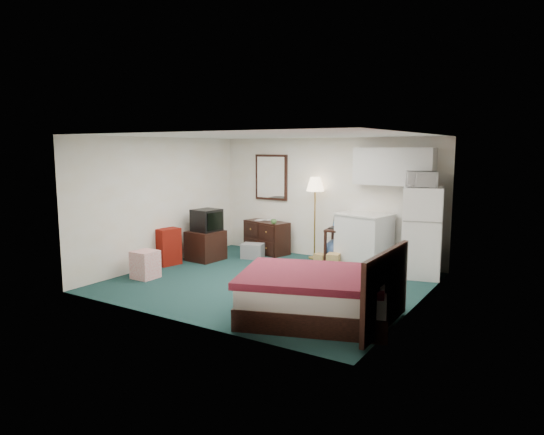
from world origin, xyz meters
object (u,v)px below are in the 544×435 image
Objects in this scene: floor_lamp at (315,218)px; desk at (341,246)px; dresser at (267,237)px; fridge at (422,232)px; suitcase at (168,247)px; tv_stand at (206,245)px; kitchen_counter at (364,241)px; bed at (315,296)px.

floor_lamp reaches higher than desk.
fridge is at bearing 11.49° from dresser.
suitcase reaches higher than dresser.
dresser is 1.56× the size of tv_stand.
kitchen_counter is (2.28, -0.06, 0.16)m from dresser.
fridge is at bearing 58.46° from bed.
suitcase is at bearing -136.75° from floor_lamp.
suitcase is (-3.32, -1.91, -0.14)m from kitchen_counter.
tv_stand is (-2.98, -1.19, -0.20)m from kitchen_counter.
tv_stand is at bearing -146.11° from kitchen_counter.
floor_lamp is 2.33m from tv_stand.
tv_stand is at bearing -162.00° from desk.
dresser is 1.42× the size of suitcase.
tv_stand is at bearing -144.12° from floor_lamp.
desk is at bearing 13.86° from dresser.
tv_stand is at bearing 132.35° from bed.
fridge is 2.22× the size of suitcase.
floor_lamp is 1.68× the size of kitchen_counter.
desk is 2.76m from tv_stand.
bed is at bearing -79.92° from desk.
dresser reaches higher than desk.
suitcase reaches higher than desk.
dresser is 1.43m from tv_stand.
tv_stand is (-0.70, -1.24, -0.05)m from dresser.
fridge is 4.28m from tv_stand.
kitchen_counter is at bearing 41.65° from suitcase.
tv_stand is 0.80m from suitcase.
fridge is (1.64, -0.17, 0.46)m from desk.
dresser reaches higher than tv_stand.
desk is 3.42m from suitcase.
fridge is at bearing -13.98° from desk.
fridge reaches higher than dresser.
floor_lamp is 2.31m from fridge.
suitcase is at bearing -153.61° from desk.
bed is at bearing -33.26° from dresser.
fridge reaches higher than kitchen_counter.
suitcase is at bearing -137.95° from kitchen_counter.
suitcase reaches higher than tv_stand.
fridge reaches higher than suitcase.
kitchen_counter is at bearing -10.23° from desk.
kitchen_counter reaches higher than dresser.
kitchen_counter is 0.63× the size of fridge.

